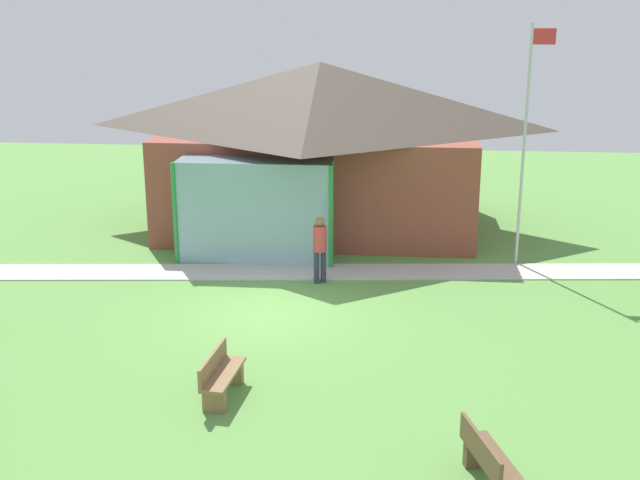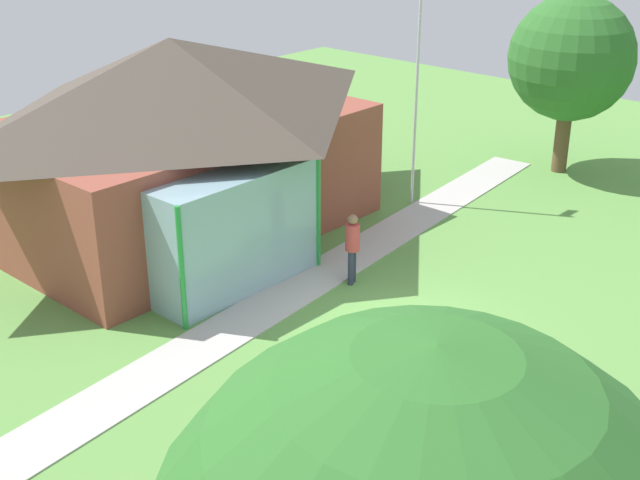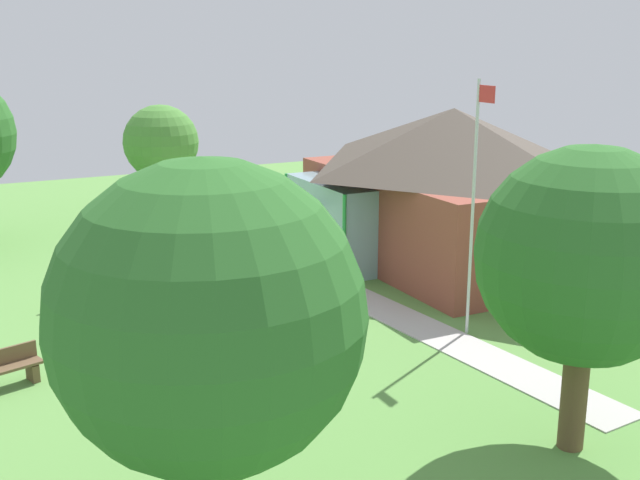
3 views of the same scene
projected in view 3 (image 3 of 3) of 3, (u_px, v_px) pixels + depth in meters
The scene contains 11 objects.
ground_plane at pixel (226, 290), 23.34m from camera, with size 44.00×44.00×0.00m, color #609947.
pavilion at pixel (446, 183), 25.75m from camera, with size 10.37×8.15×5.14m.
footpath at pixel (314, 277), 24.61m from camera, with size 23.10×1.30×0.03m, color #BCB7B2.
flagpole at pixel (474, 199), 19.03m from camera, with size 0.64×0.08×6.40m.
bench_front_right at pixel (6, 370), 16.74m from camera, with size 0.85×1.56×0.84m.
bench_mid_left at pixel (121, 235), 28.24m from camera, with size 1.46×1.26×0.84m.
bench_front_center at pixel (82, 294), 21.70m from camera, with size 0.58×1.53×0.84m.
visitor_on_path at pixel (305, 256), 23.27m from camera, with size 0.34×0.34×1.74m.
tree_east_hedge at pixel (586, 257), 13.46m from camera, with size 3.87×3.87×5.60m.
tree_west_hedge at pixel (161, 143), 33.58m from camera, with size 3.24×3.24×4.60m.
tree_far_east at pixel (208, 318), 9.97m from camera, with size 4.12×4.12×5.91m.
Camera 3 is at (21.11, -7.50, 7.29)m, focal length 43.73 mm.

